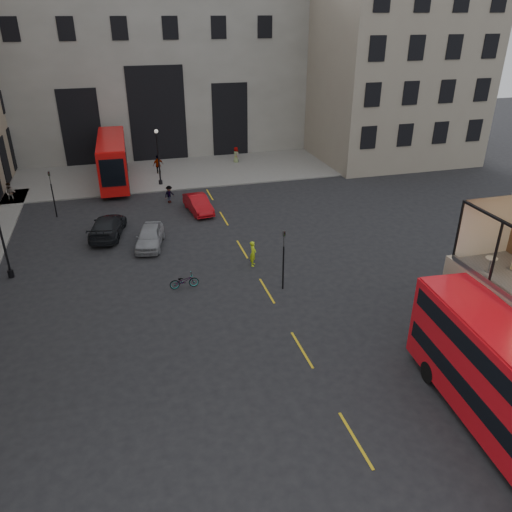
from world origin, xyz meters
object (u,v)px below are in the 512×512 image
object	(u,v)px
traffic_light_far	(52,188)
pedestrian_d	(236,155)
traffic_light_near	(284,252)
pedestrian_a	(10,193)
street_lamp_b	(159,161)
pedestrian_b	(169,194)
cyclist	(253,253)
bus_near	(511,387)
street_lamp_a	(3,243)
car_a	(150,237)
car_b	(198,204)
bicycle	(184,281)
pedestrian_c	(158,165)
car_c	(107,226)
bus_far	(113,158)
cafe_table_far	(491,262)

from	to	relation	value
traffic_light_far	pedestrian_d	size ratio (longest dim) A/B	2.16
traffic_light_near	pedestrian_a	distance (m)	27.41
street_lamp_b	pedestrian_b	xyz separation A→B (m)	(0.26, -5.07, -1.63)
street_lamp_b	cyclist	size ratio (longest dim) A/B	3.12
traffic_light_far	bus_near	bearing A→B (deg)	-57.75
pedestrian_a	pedestrian_d	bearing A→B (deg)	19.57
traffic_light_far	street_lamp_a	distance (m)	10.20
street_lamp_a	car_a	world-z (taller)	street_lamp_a
pedestrian_a	car_b	bearing A→B (deg)	-21.61
car_a	pedestrian_b	size ratio (longest dim) A/B	2.81
bicycle	street_lamp_b	bearing A→B (deg)	-2.76
car_a	pedestrian_d	xyz separation A→B (m)	(10.95, 19.29, 0.15)
street_lamp_b	bus_near	distance (m)	36.58
street_lamp_a	cyclist	size ratio (longest dim) A/B	3.12
street_lamp_a	car_b	world-z (taller)	street_lamp_a
car_a	pedestrian_d	distance (m)	22.18
traffic_light_far	pedestrian_c	xyz separation A→B (m)	(9.20, 9.69, -1.45)
bus_near	car_c	xyz separation A→B (m)	(-14.51, 24.34, -1.71)
traffic_light_near	car_b	size ratio (longest dim) A/B	0.89
bus_far	pedestrian_b	bearing A→B (deg)	-57.96
bus_far	car_a	xyz separation A→B (m)	(1.98, -15.62, -1.72)
car_b	bicycle	xyz separation A→B (m)	(-2.97, -12.29, -0.25)
bus_near	car_c	distance (m)	28.39
traffic_light_near	pedestrian_b	xyz separation A→B (m)	(-4.74, 16.93, -1.66)
street_lamp_b	bicycle	world-z (taller)	street_lamp_b
bus_far	car_c	xyz separation A→B (m)	(-0.88, -12.92, -1.70)
car_b	car_c	size ratio (longest dim) A/B	0.83
pedestrian_c	street_lamp_b	bearing A→B (deg)	67.86
pedestrian_a	pedestrian_c	xyz separation A→B (m)	(13.20, 5.08, 0.07)
bus_near	traffic_light_far	bearing A→B (deg)	122.25
pedestrian_a	car_a	bearing A→B (deg)	-46.81
pedestrian_c	car_b	bearing A→B (deg)	81.03
traffic_light_far	cafe_table_far	world-z (taller)	cafe_table_far
bus_far	pedestrian_d	bearing A→B (deg)	15.88
car_a	car_c	size ratio (longest dim) A/B	0.83
traffic_light_near	bus_far	bearing A→B (deg)	110.87
bus_near	pedestrian_c	xyz separation A→B (m)	(-9.30, 39.02, -1.49)
bus_far	pedestrian_c	world-z (taller)	bus_far
pedestrian_a	bus_near	bearing A→B (deg)	-54.70
bus_far	traffic_light_near	bearing A→B (deg)	-69.13
street_lamp_a	bus_near	bearing A→B (deg)	-43.30
traffic_light_far	cyclist	xyz separation A→B (m)	(13.09, -12.53, -1.57)
street_lamp_b	car_a	xyz separation A→B (m)	(-2.15, -13.68, -1.66)
street_lamp_b	car_c	bearing A→B (deg)	-114.51
bus_far	traffic_light_far	bearing A→B (deg)	-121.53
bus_far	pedestrian_c	size ratio (longest dim) A/B	5.65
cafe_table_far	bus_far	bearing A→B (deg)	116.09
traffic_light_far	bus_far	distance (m)	9.31
pedestrian_a	bus_far	bearing A→B (deg)	22.31
car_c	pedestrian_c	world-z (taller)	pedestrian_c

